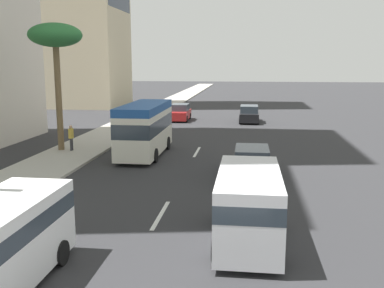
# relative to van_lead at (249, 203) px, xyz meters

# --- Properties ---
(ground_plane) EXTENTS (198.00, 198.00, 0.00)m
(ground_plane) POSITION_rel_van_lead_xyz_m (20.94, 3.29, -1.34)
(ground_plane) COLOR #2D2D30
(sidewalk_right) EXTENTS (162.00, 3.78, 0.15)m
(sidewalk_right) POSITION_rel_van_lead_xyz_m (20.94, 11.00, -1.27)
(sidewalk_right) COLOR #B2ADA3
(sidewalk_right) RESTS_ON ground_plane
(lane_stripe_mid) EXTENTS (3.20, 0.16, 0.01)m
(lane_stripe_mid) POSITION_rel_van_lead_xyz_m (2.24, 3.29, -1.34)
(lane_stripe_mid) COLOR silver
(lane_stripe_mid) RESTS_ON ground_plane
(lane_stripe_far) EXTENTS (3.20, 0.16, 0.01)m
(lane_stripe_far) POSITION_rel_van_lead_xyz_m (14.29, 3.29, -1.34)
(lane_stripe_far) COLOR silver
(lane_stripe_far) RESTS_ON ground_plane
(van_lead) EXTENTS (4.84, 2.08, 2.35)m
(van_lead) POSITION_rel_van_lead_xyz_m (0.00, 0.00, 0.00)
(van_lead) COLOR silver
(van_lead) RESTS_ON ground_plane
(car_third) EXTENTS (4.07, 1.83, 1.63)m
(car_third) POSITION_rel_van_lead_xyz_m (29.66, 6.75, -0.58)
(car_third) COLOR #A51E1E
(car_third) RESTS_ON ground_plane
(minibus_fifth) EXTENTS (6.98, 2.30, 3.20)m
(minibus_fifth) POSITION_rel_van_lead_xyz_m (12.93, 6.37, 0.41)
(minibus_fifth) COLOR silver
(minibus_fifth) RESTS_ON ground_plane
(car_sixth) EXTENTS (4.37, 1.86, 1.63)m
(car_sixth) POSITION_rel_van_lead_xyz_m (29.17, -0.05, -0.57)
(car_sixth) COLOR black
(car_sixth) RESTS_ON ground_plane
(car_seventh) EXTENTS (4.54, 1.87, 1.53)m
(car_seventh) POSITION_rel_van_lead_xyz_m (8.43, -0.17, -0.61)
(car_seventh) COLOR black
(car_seventh) RESTS_ON ground_plane
(pedestrian_near_lamp) EXTENTS (0.33, 0.23, 1.62)m
(pedestrian_near_lamp) POSITION_rel_van_lead_xyz_m (13.08, 11.23, -0.31)
(pedestrian_near_lamp) COLOR #333338
(pedestrian_near_lamp) RESTS_ON sidewalk_right
(palm_tree) EXTENTS (3.29, 3.29, 7.95)m
(palm_tree) POSITION_rel_van_lead_xyz_m (13.24, 11.99, 5.79)
(palm_tree) COLOR brown
(palm_tree) RESTS_ON sidewalk_right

